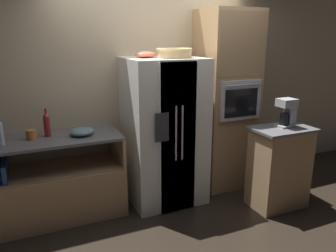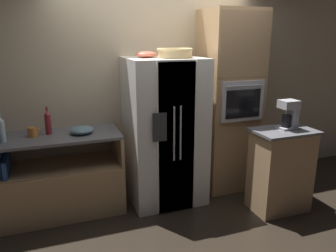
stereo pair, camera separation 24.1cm
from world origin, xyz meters
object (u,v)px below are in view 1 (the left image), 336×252
Objects in this scene: refrigerator at (164,131)px; mug at (31,134)px; fruit_bowl at (145,54)px; mixing_bowl at (82,131)px; bottle_short at (47,124)px; coffee_maker at (287,111)px; wicker_basket at (175,52)px; wall_oven at (225,101)px; bottle_tall at (0,132)px.

mug is at bearing 175.89° from refrigerator.
mixing_bowl is at bearing -177.35° from fruit_bowl.
bottle_short is 2.68m from coffee_maker.
bottle_short is 2.26× the size of mug.
coffee_maker is (1.13, -0.62, -0.65)m from wicker_basket.
bottle_short is (-1.41, 0.22, -0.74)m from wicker_basket.
wicker_basket is 0.33m from fruit_bowl.
mixing_bowl is (-1.87, -0.05, -0.18)m from wall_oven.
refrigerator is 0.93m from fruit_bowl.
wicker_basket is 1.72× the size of fruit_bowl.
bottle_short is (-2.22, 0.06, -0.09)m from wall_oven.
mixing_bowl is (-1.06, 0.11, -0.83)m from wicker_basket.
wall_oven is 5.69× the size of wicker_basket.
fruit_bowl is at bearing -1.39° from mug.
bottle_short is at bearing 178.46° from wall_oven.
coffee_maker is (2.54, -0.84, 0.09)m from bottle_short.
refrigerator is at bearing -4.11° from mug.
wall_oven reaches higher than coffee_maker.
coffee_maker is at bearing -18.32° from bottle_short.
wicker_basket reaches higher than bottle_short.
bottle_short is at bearing 176.42° from fruit_bowl.
wicker_basket is 1.31× the size of bottle_short.
wicker_basket reaches higher than refrigerator.
coffee_maker reaches higher than bottle_short.
refrigerator is 4.31× the size of wicker_basket.
fruit_bowl is at bearing -3.58° from bottle_short.
bottle_tall is at bearing -162.58° from mug.
mug is 0.51m from mixing_bowl.
wall_oven is at bearing 5.34° from refrigerator.
wall_oven is at bearing 11.02° from wicker_basket.
mug is at bearing 172.56° from mixing_bowl.
fruit_bowl reaches higher than bottle_tall.
bottle_short is at bearing 173.70° from refrigerator.
wicker_basket reaches higher than fruit_bowl.
mug reaches higher than mixing_bowl.
bottle_tall is (-1.56, -0.06, -0.71)m from fruit_bowl.
refrigerator reaches higher than bottle_tall.
bottle_short is 0.37m from mixing_bowl.
bottle_tall is at bearing -178.52° from wall_oven.
wall_oven is 1.27m from fruit_bowl.
fruit_bowl is at bearing 2.16° from bottle_tall.
coffee_maker is (2.70, -0.80, 0.17)m from mug.
wall_oven is (0.91, 0.09, 0.28)m from refrigerator.
fruit_bowl is (-1.11, -0.01, 0.62)m from wall_oven.
mixing_bowl is at bearing -16.96° from bottle_short.
wall_oven is 9.81× the size of fruit_bowl.
bottle_short is at bearing 163.04° from mixing_bowl.
mug is at bearing 178.61° from fruit_bowl.
wall_oven is 7.07× the size of coffee_maker.
coffee_maker is (0.32, -0.78, -0.00)m from wall_oven.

